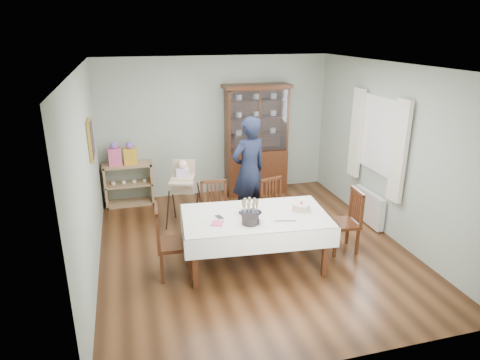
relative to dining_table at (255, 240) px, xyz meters
name	(u,v)px	position (x,y,z in m)	size (l,w,h in m)	color
floor	(252,247)	(0.11, 0.47, -0.38)	(5.00, 5.00, 0.00)	#593319
room_shell	(243,131)	(0.11, 1.00, 1.32)	(5.00, 5.00, 5.00)	#9EAA99
dining_table	(255,240)	(0.00, 0.00, 0.00)	(2.10, 1.33, 0.76)	#432210
china_cabinet	(256,139)	(0.86, 2.73, 0.74)	(1.30, 0.48, 2.18)	#432210
sideboard	(129,184)	(-1.64, 2.75, 0.02)	(0.90, 0.38, 0.80)	tan
picture_frame	(91,140)	(-2.11, 1.27, 1.27)	(0.04, 0.48, 0.58)	gold
window	(380,135)	(2.33, 0.77, 1.17)	(0.04, 1.02, 1.22)	white
curtain_left	(399,152)	(2.27, 0.15, 1.07)	(0.07, 0.30, 1.55)	silver
curtain_right	(356,133)	(2.27, 1.39, 1.07)	(0.07, 0.30, 1.55)	silver
radiator	(369,207)	(2.27, 0.77, -0.08)	(0.10, 0.80, 0.55)	white
chair_far_left	(215,225)	(-0.39, 0.83, -0.10)	(0.48, 0.48, 0.96)	#432210
chair_far_right	(276,219)	(0.60, 0.80, -0.11)	(0.50, 0.50, 0.92)	#432210
chair_end_left	(174,255)	(-1.14, 0.02, -0.08)	(0.48, 0.48, 1.01)	#432210
chair_end_right	(343,233)	(1.40, 0.05, -0.10)	(0.46, 0.46, 0.95)	#432210
woman	(249,171)	(0.32, 1.41, 0.54)	(0.67, 0.44, 1.84)	black
high_chair	(184,199)	(-0.75, 1.63, 0.06)	(0.63, 0.63, 1.13)	black
champagne_tray	(250,209)	(-0.05, 0.07, 0.44)	(0.33, 0.33, 0.20)	silver
birthday_cake	(301,207)	(0.66, -0.03, 0.43)	(0.28, 0.28, 0.20)	white
plate_stack_dark	(250,220)	(-0.14, -0.24, 0.43)	(0.23, 0.23, 0.11)	black
plate_stack_white	(266,221)	(0.06, -0.30, 0.42)	(0.20, 0.20, 0.09)	white
napkin_stack	(217,223)	(-0.56, -0.14, 0.39)	(0.15, 0.15, 0.02)	#E25385
cutlery	(217,217)	(-0.52, 0.06, 0.38)	(0.10, 0.14, 0.01)	silver
cake_knife	(285,221)	(0.32, -0.30, 0.38)	(0.31, 0.03, 0.01)	silver
gift_bag_pink	(115,155)	(-1.84, 2.73, 0.61)	(0.24, 0.16, 0.43)	#E25385
gift_bag_orange	(130,154)	(-1.57, 2.73, 0.60)	(0.24, 0.18, 0.42)	gold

